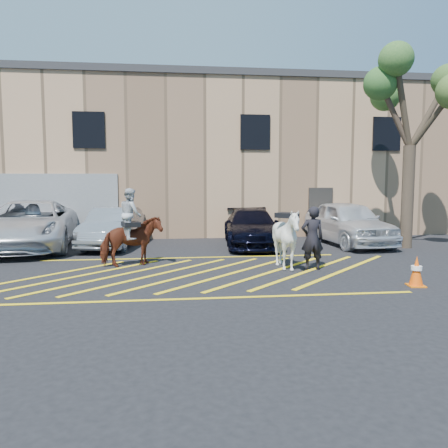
{
  "coord_description": "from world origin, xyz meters",
  "views": [
    {
      "loc": [
        -0.6,
        -11.91,
        2.52
      ],
      "look_at": [
        0.84,
        0.2,
        1.3
      ],
      "focal_mm": 35.0,
      "sensor_mm": 36.0,
      "label": 1
    }
  ],
  "objects": [
    {
      "name": "ground",
      "position": [
        0.0,
        0.0,
        0.0
      ],
      "size": [
        90.0,
        90.0,
        0.0
      ],
      "primitive_type": "plane",
      "color": "black",
      "rests_on": "ground"
    },
    {
      "name": "car_white_pickup",
      "position": [
        -5.82,
        4.85,
        0.89
      ],
      "size": [
        3.61,
        6.7,
        1.79
      ],
      "primitive_type": "imported",
      "rotation": [
        0.0,
        0.0,
        0.1
      ],
      "color": "silver",
      "rests_on": "ground"
    },
    {
      "name": "car_silver_sedan",
      "position": [
        -2.84,
        4.98,
        0.74
      ],
      "size": [
        2.16,
        4.67,
        1.48
      ],
      "primitive_type": "imported",
      "rotation": [
        0.0,
        0.0,
        -0.14
      ],
      "color": "#90959D",
      "rests_on": "ground"
    },
    {
      "name": "car_blue_suv",
      "position": [
        2.43,
        4.66,
        0.71
      ],
      "size": [
        2.41,
        5.06,
        1.42
      ],
      "primitive_type": "imported",
      "rotation": [
        0.0,
        0.0,
        -0.09
      ],
      "color": "black",
      "rests_on": "ground"
    },
    {
      "name": "car_white_suv",
      "position": [
        6.3,
        4.56,
        0.86
      ],
      "size": [
        2.44,
        5.21,
        1.72
      ],
      "primitive_type": "imported",
      "rotation": [
        0.0,
        0.0,
        0.08
      ],
      "color": "white",
      "rests_on": "ground"
    },
    {
      "name": "handler",
      "position": [
        3.32,
        -0.07,
        0.9
      ],
      "size": [
        0.66,
        0.44,
        1.8
      ],
      "primitive_type": "imported",
      "rotation": [
        0.0,
        0.0,
        3.13
      ],
      "color": "black",
      "rests_on": "ground"
    },
    {
      "name": "warehouse",
      "position": [
        -0.01,
        11.99,
        3.65
      ],
      "size": [
        32.42,
        10.2,
        7.3
      ],
      "color": "tan",
      "rests_on": "ground"
    },
    {
      "name": "hatching_zone",
      "position": [
        -0.0,
        -0.3,
        0.01
      ],
      "size": [
        12.6,
        5.12,
        0.01
      ],
      "color": "yellow",
      "rests_on": "ground"
    },
    {
      "name": "mounted_bay",
      "position": [
        -1.81,
        1.02,
        0.93
      ],
      "size": [
        1.9,
        1.32,
        2.3
      ],
      "color": "#5E2516",
      "rests_on": "ground"
    },
    {
      "name": "saddled_white",
      "position": [
        2.6,
        0.02,
        0.87
      ],
      "size": [
        2.09,
        2.11,
        1.74
      ],
      "color": "silver",
      "rests_on": "ground"
    },
    {
      "name": "traffic_cone",
      "position": [
        5.17,
        -2.28,
        0.37
      ],
      "size": [
        0.43,
        0.43,
        0.73
      ],
      "color": "orange",
      "rests_on": "ground"
    },
    {
      "name": "tree",
      "position": [
        8.1,
        3.43,
        5.69
      ],
      "size": [
        3.99,
        4.37,
        7.31
      ],
      "color": "#47382B",
      "rests_on": "ground"
    }
  ]
}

